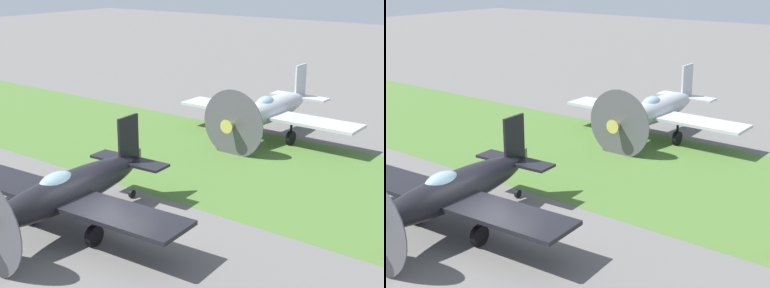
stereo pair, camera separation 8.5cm
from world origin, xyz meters
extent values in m
plane|color=#605E5B|center=(0.00, 0.00, 0.00)|extent=(160.00, 160.00, 0.00)
cube|color=#476B2D|center=(0.00, -9.64, 0.00)|extent=(120.00, 11.00, 0.01)
ellipsoid|color=black|center=(1.94, 0.00, 1.56)|extent=(1.81, 7.40, 1.34)
cube|color=black|center=(1.92, 0.43, 1.40)|extent=(10.45, 2.50, 0.15)
cube|color=black|center=(2.16, -3.34, 2.53)|extent=(0.18, 1.19, 2.05)
cube|color=black|center=(2.16, -3.34, 1.67)|extent=(3.51, 1.19, 0.11)
ellipsoid|color=#8CB2C6|center=(1.90, 0.64, 2.03)|extent=(0.85, 1.56, 0.75)
cylinder|color=black|center=(0.35, 0.43, 0.37)|extent=(0.28, 0.75, 0.73)
cylinder|color=black|center=(0.35, 0.43, 0.88)|extent=(0.13, 0.13, 1.04)
cylinder|color=black|center=(3.47, 0.64, 0.37)|extent=(0.28, 0.75, 0.73)
cylinder|color=black|center=(3.47, 0.64, 0.88)|extent=(0.13, 0.13, 1.04)
cylinder|color=black|center=(2.17, -3.45, 0.17)|extent=(0.15, 0.35, 0.35)
ellipsoid|color=#B2B7BC|center=(1.88, -14.57, 1.61)|extent=(1.45, 7.57, 1.38)
cube|color=#B2B7BC|center=(1.88, -14.12, 1.44)|extent=(10.68, 1.99, 0.16)
cube|color=#B2B7BC|center=(1.85, -18.01, 2.61)|extent=(0.12, 1.22, 2.11)
cube|color=#B2B7BC|center=(1.85, -18.01, 1.72)|extent=(3.56, 1.03, 0.11)
cone|color=#B7B24C|center=(1.92, -10.51, 1.61)|extent=(0.72, 0.78, 0.71)
cylinder|color=#4C4C51|center=(1.91, -10.74, 1.61)|extent=(3.56, 0.08, 3.56)
ellipsoid|color=#8CB2C6|center=(1.89, -13.90, 2.09)|extent=(0.79, 1.56, 0.78)
cylinder|color=black|center=(0.27, -14.00, 0.38)|extent=(0.25, 0.76, 0.76)
cylinder|color=black|center=(0.27, -14.00, 0.91)|extent=(0.13, 0.13, 1.07)
cylinder|color=black|center=(3.50, -14.03, 0.38)|extent=(0.25, 0.76, 0.76)
cylinder|color=black|center=(3.50, -14.03, 0.91)|extent=(0.13, 0.13, 1.07)
cylinder|color=black|center=(1.85, -18.12, 0.18)|extent=(0.14, 0.36, 0.36)
cylinder|color=#476633|center=(4.78, -6.48, 0.45)|extent=(0.60, 0.60, 0.90)
camera|label=1|loc=(-12.97, 12.46, 9.34)|focal=52.68mm
camera|label=2|loc=(-13.04, 12.41, 9.34)|focal=52.68mm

